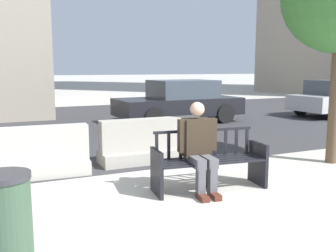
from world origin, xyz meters
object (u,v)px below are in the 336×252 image
at_px(trash_bin, 6,214).
at_px(car_sedan_far, 179,102).
at_px(street_bench, 209,163).
at_px(seated_person, 199,145).
at_px(jersey_barrier_centre, 151,144).
at_px(jersey_barrier_left, 27,157).

bearing_deg(trash_bin, car_sedan_far, 53.56).
relative_size(street_bench, trash_bin, 2.12).
height_order(seated_person, car_sedan_far, car_sedan_far).
bearing_deg(jersey_barrier_centre, jersey_barrier_left, -176.28).
height_order(jersey_barrier_centre, jersey_barrier_left, same).
xyz_separation_m(car_sedan_far, trash_bin, (-5.52, -7.48, -0.29)).
height_order(street_bench, jersey_barrier_centre, street_bench).
bearing_deg(street_bench, jersey_barrier_centre, 94.41).
height_order(seated_person, jersey_barrier_centre, seated_person).
bearing_deg(car_sedan_far, street_bench, -112.58).
relative_size(street_bench, jersey_barrier_centre, 0.87).
distance_m(seated_person, trash_bin, 2.78).
relative_size(jersey_barrier_centre, jersey_barrier_left, 0.99).
bearing_deg(seated_person, jersey_barrier_centre, 88.76).
relative_size(street_bench, car_sedan_far, 0.41).
xyz_separation_m(jersey_barrier_centre, jersey_barrier_left, (-2.27, -0.15, 0.00)).
bearing_deg(jersey_barrier_centre, car_sedan_far, 57.95).
bearing_deg(street_bench, trash_bin, -161.33).
height_order(seated_person, jersey_barrier_left, seated_person).
xyz_separation_m(street_bench, jersey_barrier_left, (-2.43, 1.81, -0.06)).
bearing_deg(jersey_barrier_left, seated_person, -39.52).
height_order(jersey_barrier_centre, trash_bin, jersey_barrier_centre).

